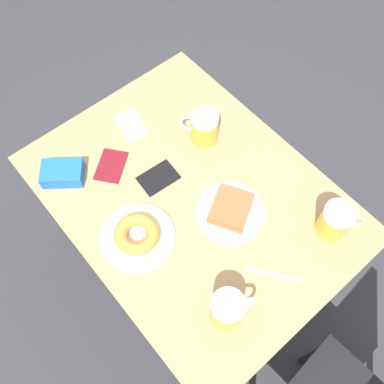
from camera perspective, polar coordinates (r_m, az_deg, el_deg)
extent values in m
plane|color=#333338|center=(2.08, 0.00, -9.84)|extent=(8.00, 8.00, 0.00)
cube|color=tan|center=(1.42, 0.00, -0.67)|extent=(0.78, 1.05, 0.03)
cylinder|color=black|center=(2.05, -1.33, 9.43)|extent=(0.04, 0.04, 0.70)
cylinder|color=black|center=(1.90, -17.86, -1.95)|extent=(0.04, 0.04, 0.70)
cylinder|color=black|center=(1.80, 19.19, -10.05)|extent=(0.04, 0.04, 0.70)
cylinder|color=black|center=(1.83, 15.97, -20.07)|extent=(0.03, 0.03, 0.43)
cylinder|color=white|center=(1.38, 5.10, -2.72)|extent=(0.22, 0.22, 0.01)
cube|color=brown|center=(1.36, 5.19, -2.24)|extent=(0.17, 0.16, 0.04)
cylinder|color=white|center=(1.35, -7.25, -6.02)|extent=(0.24, 0.24, 0.01)
torus|color=#D18938|center=(1.33, -7.37, -5.59)|extent=(0.14, 0.14, 0.04)
cylinder|color=gold|center=(1.38, 18.39, -3.81)|extent=(0.09, 0.09, 0.10)
cylinder|color=white|center=(1.33, 19.11, -2.73)|extent=(0.09, 0.09, 0.02)
torus|color=silver|center=(1.39, 20.52, -3.65)|extent=(0.06, 0.06, 0.08)
cylinder|color=gold|center=(1.49, 1.66, 8.38)|extent=(0.09, 0.09, 0.10)
cylinder|color=white|center=(1.44, 1.72, 9.80)|extent=(0.09, 0.09, 0.02)
torus|color=silver|center=(1.49, -0.25, 9.07)|extent=(0.05, 0.07, 0.08)
cylinder|color=gold|center=(1.23, 4.63, -15.44)|extent=(0.09, 0.09, 0.10)
cylinder|color=white|center=(1.17, 4.84, -14.79)|extent=(0.09, 0.09, 0.02)
torus|color=silver|center=(1.23, 6.97, -14.53)|extent=(0.08, 0.04, 0.08)
cube|color=white|center=(1.58, -8.11, 8.93)|extent=(0.10, 0.14, 0.00)
cube|color=silver|center=(1.32, 10.86, -10.74)|extent=(0.12, 0.15, 0.00)
cube|color=black|center=(1.44, -4.53, 1.90)|extent=(0.13, 0.10, 0.01)
cube|color=maroon|center=(1.49, -10.74, 3.45)|extent=(0.15, 0.15, 0.01)
cube|color=blue|center=(1.48, -16.88, 2.42)|extent=(0.16, 0.15, 0.05)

